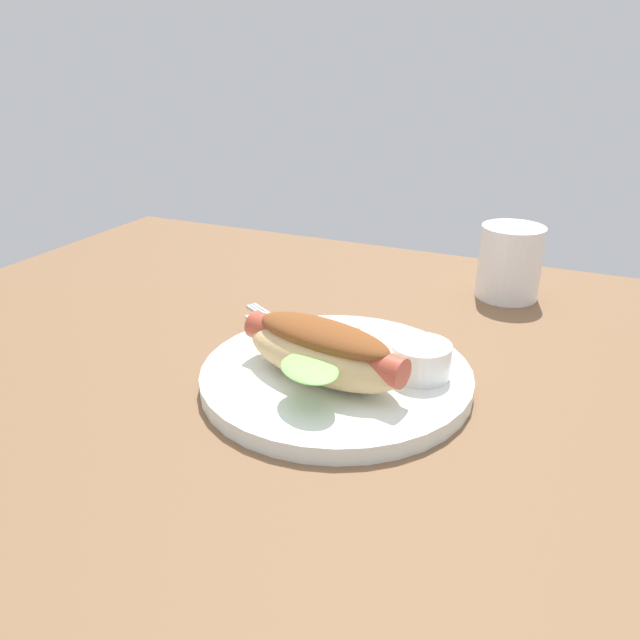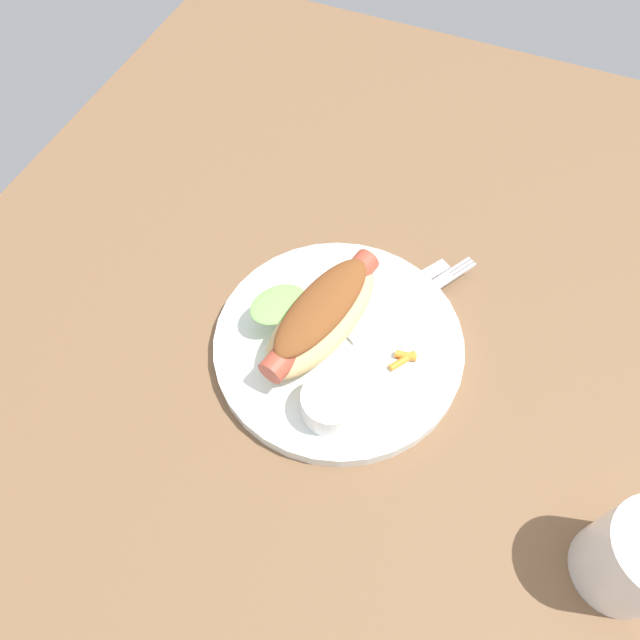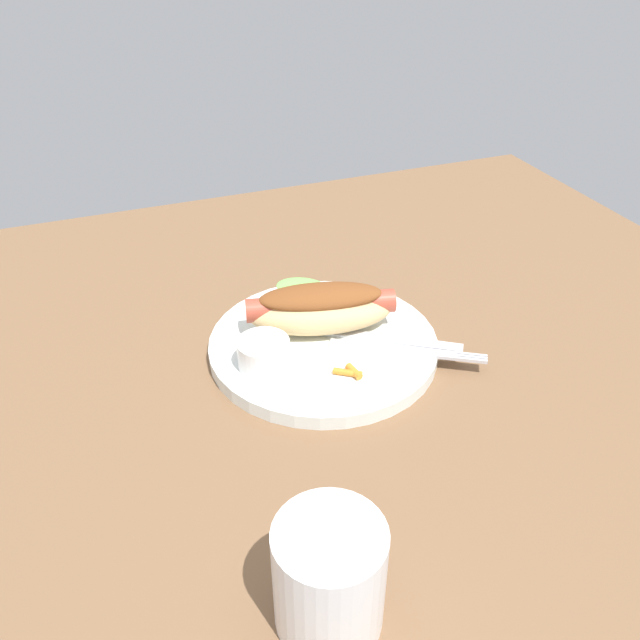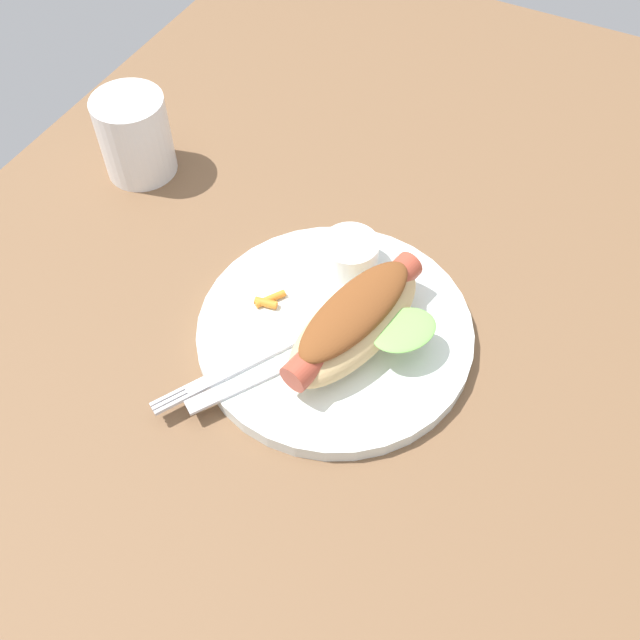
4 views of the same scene
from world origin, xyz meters
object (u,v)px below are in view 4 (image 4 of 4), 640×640
object	(u,v)px
fork	(245,363)
hot_dog	(355,321)
plate	(335,332)
knife	(267,372)
carrot_garnish	(268,301)
sauce_ramekin	(350,254)
drinking_cup	(135,136)

from	to	relation	value
fork	hot_dog	bearing A→B (deg)	163.59
plate	knife	xyz separation A→B (cm)	(7.15, -3.07, 0.98)
plate	fork	size ratio (longest dim) A/B	1.68
knife	carrot_garnish	size ratio (longest dim) A/B	5.24
sauce_ramekin	knife	world-z (taller)	sauce_ramekin
hot_dog	fork	xyz separation A→B (cm)	(6.84, -7.42, -2.65)
sauce_ramekin	fork	distance (cm)	15.14
hot_dog	drinking_cup	distance (cm)	33.74
fork	knife	xyz separation A→B (cm)	(-0.15, 2.19, -0.02)
knife	drinking_cup	world-z (taller)	drinking_cup
carrot_garnish	drinking_cup	distance (cm)	25.60
sauce_ramekin	carrot_garnish	xyz separation A→B (cm)	(7.82, -4.68, -1.19)
sauce_ramekin	knife	distance (cm)	14.69
plate	carrot_garnish	world-z (taller)	carrot_garnish
sauce_ramekin	fork	bearing A→B (deg)	-12.06
fork	carrot_garnish	size ratio (longest dim) A/B	5.25
sauce_ramekin	drinking_cup	size ratio (longest dim) A/B	0.60
fork	carrot_garnish	bearing A→B (deg)	-136.58
hot_dog	knife	bearing A→B (deg)	-24.97
sauce_ramekin	plate	bearing A→B (deg)	15.82
hot_dog	carrot_garnish	size ratio (longest dim) A/B	5.96
hot_dog	plate	bearing A→B (deg)	-89.11
plate	carrot_garnish	xyz separation A→B (cm)	(0.38, -6.79, 1.17)
plate	knife	size ratio (longest dim) A/B	1.68
plate	carrot_garnish	bearing A→B (deg)	-86.76
sauce_ramekin	drinking_cup	distance (cm)	27.73
plate	drinking_cup	world-z (taller)	drinking_cup
carrot_garnish	hot_dog	bearing A→B (deg)	89.47
sauce_ramekin	fork	size ratio (longest dim) A/B	0.36
plate	hot_dog	size ratio (longest dim) A/B	1.48
knife	sauce_ramekin	bearing A→B (deg)	-150.07
fork	knife	world-z (taller)	same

